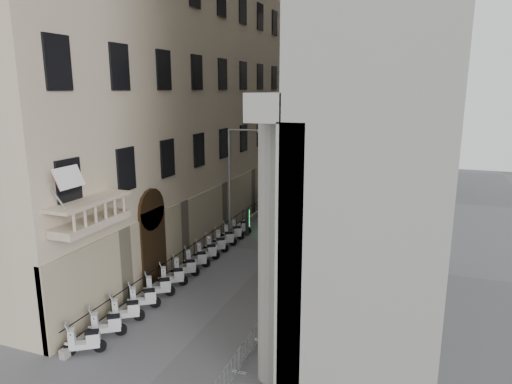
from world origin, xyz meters
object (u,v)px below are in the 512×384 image
scooter_0 (86,354)px  pedestrian_b (328,212)px  info_kiosk (247,221)px  street_lamp (234,175)px  pedestrian_a (282,236)px  security_tent (287,186)px

scooter_0 → pedestrian_b: size_ratio=0.79×
info_kiosk → pedestrian_b: (5.29, 4.99, -0.08)m
street_lamp → pedestrian_a: size_ratio=4.51×
security_tent → pedestrian_a: security_tent is taller
scooter_0 → security_tent: (1.86, 23.46, 2.72)m
street_lamp → security_tent: bearing=70.0°
pedestrian_a → pedestrian_b: pedestrian_b is taller
security_tent → street_lamp: bearing=-103.4°
info_kiosk → street_lamp: bearing=-123.6°
street_lamp → info_kiosk: (0.37, 1.71, -3.86)m
scooter_0 → info_kiosk: info_kiosk is taller
security_tent → pedestrian_b: 4.34m
security_tent → pedestrian_a: 8.40m
info_kiosk → pedestrian_b: 7.27m
scooter_0 → security_tent: size_ratio=0.37×
scooter_0 → info_kiosk: (0.45, 17.69, 1.04)m
scooter_0 → pedestrian_b: 23.42m
info_kiosk → pedestrian_a: info_kiosk is taller
info_kiosk → pedestrian_b: info_kiosk is taller
street_lamp → pedestrian_b: bearing=43.2°
info_kiosk → pedestrian_a: (3.48, -2.18, -0.12)m
security_tent → pedestrian_b: bearing=-11.3°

